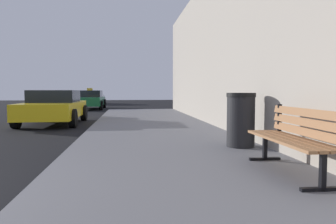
% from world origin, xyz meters
% --- Properties ---
extents(sidewalk, '(4.00, 32.00, 0.15)m').
position_xyz_m(sidewalk, '(4.00, 0.00, 0.07)').
color(sidewalk, slate).
rests_on(sidewalk, ground_plane).
extents(bench, '(0.54, 1.81, 0.89)m').
position_xyz_m(bench, '(5.39, 0.80, 0.66)').
color(bench, '#9E6B42').
rests_on(bench, sidewalk).
extents(trash_bin, '(0.57, 0.57, 1.06)m').
position_xyz_m(trash_bin, '(5.36, 2.82, 0.68)').
color(trash_bin, black).
rests_on(trash_bin, sidewalk).
extents(car_yellow, '(2.06, 4.10, 1.27)m').
position_xyz_m(car_yellow, '(0.39, 9.18, 0.65)').
color(car_yellow, yellow).
rests_on(car_yellow, ground_plane).
extents(car_green, '(1.98, 4.30, 1.43)m').
position_xyz_m(car_green, '(0.52, 19.03, 0.65)').
color(car_green, '#196638').
rests_on(car_green, ground_plane).
extents(car_white, '(1.98, 4.46, 1.27)m').
position_xyz_m(car_white, '(-0.14, 27.35, 0.65)').
color(car_white, white).
rests_on(car_white, ground_plane).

